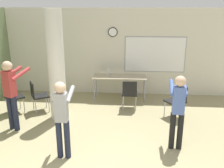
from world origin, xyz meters
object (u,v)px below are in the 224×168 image
(chair_near_pillar, at_px, (38,94))
(person_playing_side, at_px, (178,107))
(chair_table_right, at_px, (130,92))
(chair_by_left_wall, at_px, (12,96))
(chair_mid_room, at_px, (177,100))
(person_watching_back, at_px, (11,90))
(person_playing_front, at_px, (62,114))
(folding_table, at_px, (120,78))
(bottle_on_table, at_px, (108,72))

(chair_near_pillar, relative_size, person_playing_side, 0.55)
(chair_table_right, distance_m, person_playing_side, 2.24)
(chair_near_pillar, distance_m, chair_by_left_wall, 0.69)
(chair_near_pillar, distance_m, person_playing_side, 3.90)
(chair_mid_room, distance_m, chair_by_left_wall, 4.45)
(person_playing_side, xyz_separation_m, person_watching_back, (-3.71, 0.54, 0.06))
(person_playing_side, distance_m, person_playing_front, 2.28)
(chair_near_pillar, distance_m, person_playing_front, 2.51)
(chair_by_left_wall, xyz_separation_m, person_playing_side, (4.20, -1.46, 0.42))
(folding_table, bearing_deg, chair_by_left_wall, -155.14)
(folding_table, relative_size, chair_near_pillar, 1.92)
(person_watching_back, bearing_deg, chair_table_right, 27.68)
(bottle_on_table, relative_size, person_playing_front, 0.19)
(person_playing_side, bearing_deg, person_watching_back, 171.69)
(chair_mid_room, bearing_deg, chair_table_right, 157.03)
(person_playing_side, distance_m, person_watching_back, 3.75)
(person_playing_front, xyz_separation_m, person_watching_back, (-1.48, 1.04, 0.08))
(bottle_on_table, distance_m, chair_near_pillar, 2.28)
(chair_by_left_wall, relative_size, person_watching_back, 0.52)
(bottle_on_table, xyz_separation_m, chair_by_left_wall, (-2.52, -1.45, -0.35))
(chair_table_right, bearing_deg, folding_table, 111.73)
(bottle_on_table, height_order, chair_near_pillar, bottle_on_table)
(person_playing_side, relative_size, person_playing_front, 1.01)
(person_playing_front, bearing_deg, chair_table_right, 63.18)
(person_watching_back, bearing_deg, chair_mid_room, 12.92)
(bottle_on_table, relative_size, person_playing_side, 0.19)
(chair_by_left_wall, bearing_deg, chair_mid_room, -0.06)
(bottle_on_table, relative_size, person_watching_back, 0.18)
(bottle_on_table, bearing_deg, folding_table, -15.81)
(chair_near_pillar, bearing_deg, bottle_on_table, 34.85)
(folding_table, distance_m, chair_near_pillar, 2.52)
(folding_table, bearing_deg, chair_near_pillar, -151.98)
(person_watching_back, bearing_deg, bottle_on_table, 49.24)
(chair_by_left_wall, bearing_deg, chair_table_right, 9.16)
(chair_table_right, bearing_deg, bottle_on_table, 127.04)
(chair_mid_room, distance_m, person_playing_front, 3.19)
(folding_table, xyz_separation_m, person_playing_side, (1.30, -2.80, 0.24))
(person_playing_front, relative_size, person_watching_back, 0.92)
(chair_table_right, relative_size, person_playing_front, 0.56)
(chair_mid_room, bearing_deg, bottle_on_table, 143.15)
(folding_table, relative_size, chair_by_left_wall, 1.92)
(chair_mid_room, xyz_separation_m, person_playing_front, (-2.49, -1.95, 0.40))
(chair_by_left_wall, relative_size, person_playing_front, 0.56)
(person_playing_front, distance_m, person_watching_back, 1.81)
(chair_table_right, height_order, chair_mid_room, same)
(chair_by_left_wall, xyz_separation_m, person_playing_front, (1.97, -1.96, 0.40))
(chair_by_left_wall, bearing_deg, person_playing_front, -44.86)
(chair_mid_room, distance_m, chair_near_pillar, 3.79)
(bottle_on_table, height_order, person_watching_back, person_watching_back)
(chair_mid_room, xyz_separation_m, person_watching_back, (-3.97, -0.91, 0.48))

